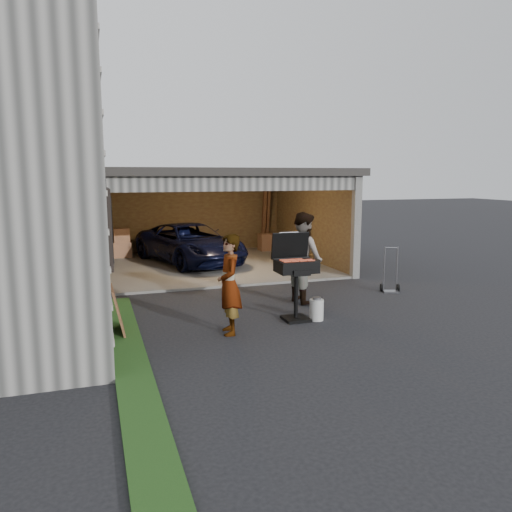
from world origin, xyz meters
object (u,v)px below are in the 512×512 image
Objects in this scene: woman at (229,285)px; bbq_grill at (295,269)px; man at (303,257)px; propane_tank at (317,310)px; minivan at (190,245)px; hand_truck at (390,283)px; plywood_panel at (118,311)px.

bbq_grill is (1.40, 0.42, 0.11)m from woman.
man is 4.87× the size of propane_tank.
hand_truck is (3.81, -4.99, -0.40)m from minivan.
man is at bearing 133.46° from woman.
minivan reaches higher than plywood_panel.
propane_tank is at bearing 103.62° from woman.
bbq_grill is at bearing -100.10° from minivan.
plywood_panel is (-3.62, 0.25, 0.22)m from propane_tank.
man is at bearing 16.21° from plywood_panel.
woman is 2.03× the size of plywood_panel.
woman reaches higher than minivan.
hand_truck is at bearing -69.73° from minivan.
hand_truck is (2.65, 1.58, 0.00)m from propane_tank.
hand_truck is at bearing 117.78° from woman.
woman is 4.34× the size of propane_tank.
woman reaches higher than propane_tank.
propane_tank is 0.38× the size of hand_truck.
minivan is at bearing -179.96° from woman.
man is at bearing -154.88° from hand_truck.
plywood_panel is (-2.46, -6.32, -0.18)m from minivan.
man is 1.43m from bbq_grill.
minivan is at bearing 96.93° from bbq_grill.
hand_truck is at bearing -92.80° from man.
propane_tank is at bearing 159.54° from man.
plywood_panel is 6.41m from hand_truck.
plywood_panel is 0.80× the size of hand_truck.
woman is 2.69m from man.
hand_truck is (4.43, 1.84, -0.66)m from woman.
plywood_panel reaches higher than propane_tank.
plywood_panel is at bearing -147.34° from hand_truck.
man reaches higher than propane_tank.
bbq_grill is at bearing -1.72° from plywood_panel.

